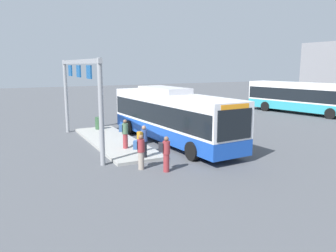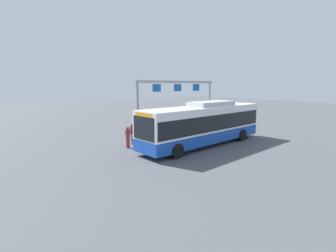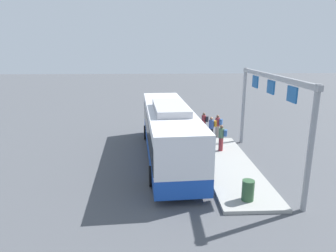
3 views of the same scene
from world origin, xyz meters
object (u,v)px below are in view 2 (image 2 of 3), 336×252
at_px(person_boarding, 128,136).
at_px(person_waiting_mid, 132,133).
at_px(person_waiting_far, 170,128).
at_px(trash_bin, 220,126).
at_px(person_waiting_near, 150,131).
at_px(bus_main, 204,123).

xyz_separation_m(person_boarding, person_waiting_mid, (-0.88, -0.89, 0.00)).
distance_m(person_waiting_far, trash_bin, 6.40).
height_order(person_waiting_near, person_waiting_mid, person_waiting_near).
distance_m(person_waiting_mid, person_waiting_far, 3.61).
distance_m(person_waiting_mid, trash_bin, 9.98).
bearing_deg(person_waiting_far, bus_main, 32.05).
relative_size(bus_main, trash_bin, 13.25).
height_order(bus_main, trash_bin, bus_main).
bearing_deg(person_boarding, trash_bin, 110.31).
bearing_deg(person_waiting_far, person_waiting_mid, -78.53).
distance_m(person_waiting_near, trash_bin, 8.65).
bearing_deg(person_waiting_far, person_waiting_near, -65.11).
xyz_separation_m(person_boarding, trash_bin, (-10.83, -0.17, -0.28)).
distance_m(person_waiting_near, person_waiting_far, 2.27).
distance_m(bus_main, trash_bin, 6.55).
height_order(person_waiting_near, trash_bin, person_waiting_near).
bearing_deg(person_waiting_mid, person_boarding, -14.56).
bearing_deg(person_boarding, person_waiting_mid, 154.90).
distance_m(bus_main, person_boarding, 6.06).
height_order(person_boarding, trash_bin, person_boarding).
bearing_deg(bus_main, person_waiting_mid, -45.53).
height_order(person_boarding, person_waiting_near, person_waiting_near).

